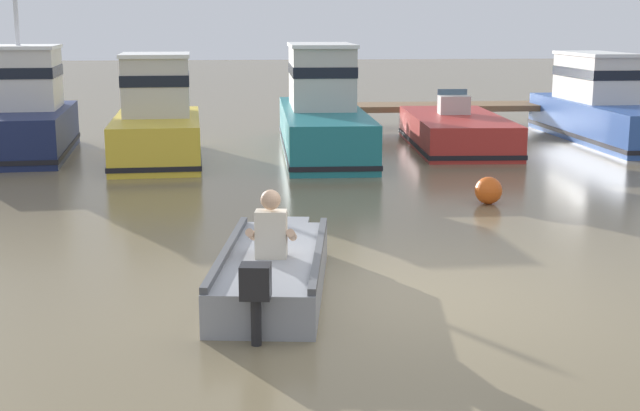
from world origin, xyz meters
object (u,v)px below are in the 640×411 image
object	(u,v)px
rowboat_with_person	(273,268)
moored_boat_yellow	(157,121)
moored_boat_red	(456,132)
moored_boat_navy	(23,115)
moored_boat_teal	(322,112)
mooring_buoy	(488,190)
moored_boat_blue	(599,108)

from	to	relation	value
rowboat_with_person	moored_boat_yellow	bearing A→B (deg)	101.91
moored_boat_red	moored_boat_navy	bearing A→B (deg)	-179.10
moored_boat_teal	moored_boat_red	xyz separation A→B (m)	(3.23, 0.26, -0.53)
moored_boat_navy	moored_boat_teal	world-z (taller)	moored_boat_navy
rowboat_with_person	moored_boat_navy	xyz separation A→B (m)	(-5.08, 10.70, 0.65)
rowboat_with_person	mooring_buoy	distance (m)	5.77
moored_boat_navy	moored_boat_blue	distance (m)	13.94
moored_boat_teal	rowboat_with_person	bearing A→B (deg)	-98.79
rowboat_with_person	moored_boat_navy	distance (m)	11.86
rowboat_with_person	moored_boat_yellow	distance (m)	9.91
moored_boat_navy	mooring_buoy	distance (m)	10.89
moored_boat_blue	mooring_buoy	xyz separation A→B (m)	(-5.05, -7.49, -0.58)
moored_boat_teal	mooring_buoy	distance (m)	6.60
moored_boat_teal	moored_boat_red	bearing A→B (deg)	4.63
moored_boat_navy	moored_boat_teal	bearing A→B (deg)	-0.89
moored_boat_yellow	moored_boat_red	bearing A→B (deg)	9.68
moored_boat_teal	moored_boat_blue	distance (m)	7.28
moored_boat_navy	moored_boat_yellow	size ratio (longest dim) A/B	1.03
moored_boat_teal	moored_boat_blue	size ratio (longest dim) A/B	1.06
moored_boat_yellow	mooring_buoy	bearing A→B (deg)	-42.42
moored_boat_navy	moored_boat_red	size ratio (longest dim) A/B	0.91
moored_boat_teal	mooring_buoy	world-z (taller)	moored_boat_teal
moored_boat_navy	moored_boat_red	xyz separation A→B (m)	(9.95, 0.16, -0.53)
moored_boat_red	mooring_buoy	xyz separation A→B (m)	(-1.11, -6.48, -0.14)
moored_boat_yellow	moored_boat_teal	size ratio (longest dim) A/B	0.67
moored_boat_red	moored_boat_blue	xyz separation A→B (m)	(3.94, 1.01, 0.44)
moored_boat_yellow	rowboat_with_person	bearing A→B (deg)	-78.09
moored_boat_yellow	moored_boat_red	distance (m)	7.02
moored_boat_blue	rowboat_with_person	bearing A→B (deg)	-126.58
rowboat_with_person	mooring_buoy	size ratio (longest dim) A/B	8.22
moored_boat_navy	rowboat_with_person	bearing A→B (deg)	-64.60
moored_boat_teal	moored_boat_blue	bearing A→B (deg)	10.07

